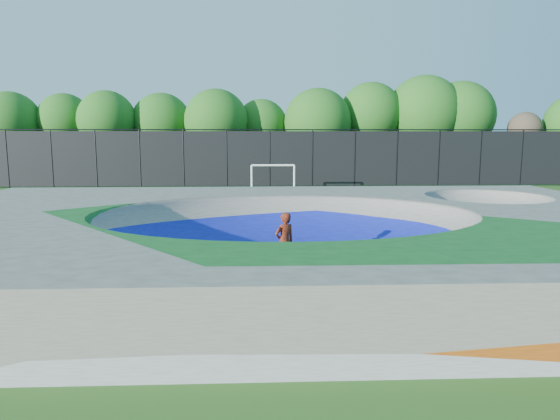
# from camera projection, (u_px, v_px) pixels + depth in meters

# --- Properties ---
(ground) EXTENTS (120.00, 120.00, 0.00)m
(ground) POSITION_uv_depth(u_px,v_px,m) (285.00, 263.00, 14.43)
(ground) COLOR #295718
(ground) RESTS_ON ground
(skate_deck) EXTENTS (22.00, 14.00, 1.50)m
(skate_deck) POSITION_uv_depth(u_px,v_px,m) (285.00, 238.00, 14.32)
(skate_deck) COLOR gray
(skate_deck) RESTS_ON ground
(skater) EXTENTS (0.71, 0.64, 1.63)m
(skater) POSITION_uv_depth(u_px,v_px,m) (285.00, 242.00, 13.44)
(skater) COLOR #B9320E
(skater) RESTS_ON ground
(skateboard) EXTENTS (0.76, 0.63, 0.05)m
(skateboard) POSITION_uv_depth(u_px,v_px,m) (285.00, 271.00, 13.56)
(skateboard) COLOR black
(skateboard) RESTS_ON ground
(soccer_goal) EXTENTS (2.79, 0.12, 1.84)m
(soccer_goal) POSITION_uv_depth(u_px,v_px,m) (273.00, 173.00, 31.10)
(soccer_goal) COLOR white
(soccer_goal) RESTS_ON ground
(fence) EXTENTS (48.09, 0.09, 4.04)m
(fence) POSITION_uv_depth(u_px,v_px,m) (270.00, 157.00, 34.86)
(fence) COLOR black
(fence) RESTS_ON ground
(treeline) EXTENTS (54.22, 6.67, 8.34)m
(treeline) POSITION_uv_depth(u_px,v_px,m) (263.00, 120.00, 39.15)
(treeline) COLOR #4D3D26
(treeline) RESTS_ON ground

